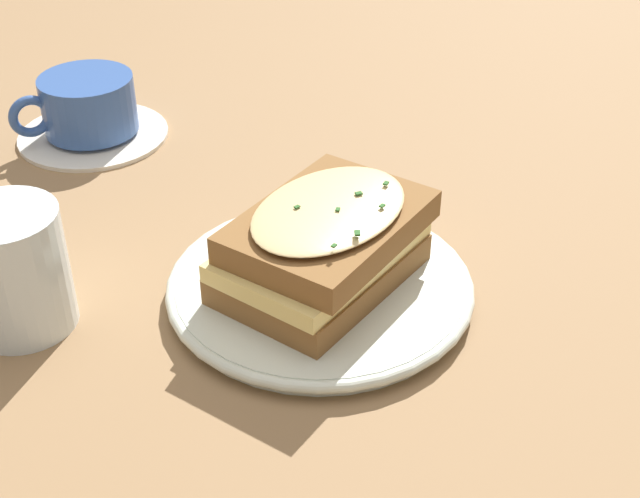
{
  "coord_description": "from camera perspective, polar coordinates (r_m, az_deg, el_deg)",
  "views": [
    {
      "loc": [
        -0.22,
        0.48,
        0.41
      ],
      "look_at": [
        -0.01,
        -0.01,
        0.04
      ],
      "focal_mm": 50.0,
      "sensor_mm": 36.0,
      "label": 1
    }
  ],
  "objects": [
    {
      "name": "ground_plane",
      "position": [
        0.66,
        -1.38,
        -3.2
      ],
      "size": [
        2.4,
        2.4,
        0.0
      ],
      "primitive_type": "plane",
      "color": "olive"
    },
    {
      "name": "water_glass",
      "position": [
        0.65,
        -19.01,
        -1.28
      ],
      "size": [
        0.08,
        0.08,
        0.09
      ],
      "primitive_type": "cylinder",
      "color": "silver",
      "rests_on": "ground_plane"
    },
    {
      "name": "teacup_with_saucer",
      "position": [
        0.9,
        -14.6,
        8.51
      ],
      "size": [
        0.15,
        0.15,
        0.06
      ],
      "rotation": [
        0.0,
        0.0,
        0.92
      ],
      "color": "silver",
      "rests_on": "ground_plane"
    },
    {
      "name": "sandwich",
      "position": [
        0.64,
        0.26,
        0.33
      ],
      "size": [
        0.13,
        0.17,
        0.07
      ],
      "rotation": [
        0.0,
        0.0,
        1.35
      ],
      "color": "brown",
      "rests_on": "dinner_plate"
    },
    {
      "name": "dinner_plate",
      "position": [
        0.66,
        0.0,
        -2.45
      ],
      "size": [
        0.23,
        0.23,
        0.02
      ],
      "color": "silver",
      "rests_on": "ground_plane"
    }
  ]
}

